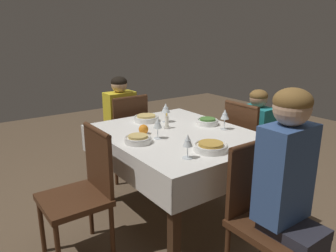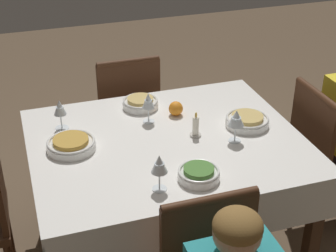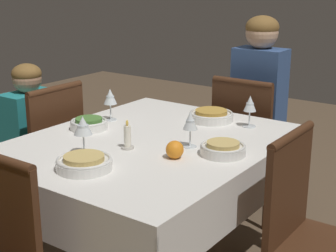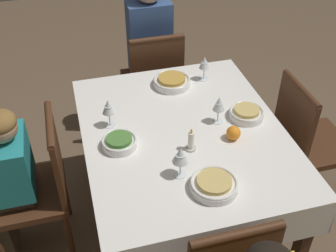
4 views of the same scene
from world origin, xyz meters
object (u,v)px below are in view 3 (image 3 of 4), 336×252
Objects in this scene: person_adult_denim at (262,103)px; bowl_west at (211,115)px; bowl_south at (89,124)px; bowl_east at (84,162)px; person_child_teal at (24,138)px; bowl_north at (223,148)px; orange_fruit at (175,150)px; candle_centerpiece at (127,139)px; wine_glass_west at (250,105)px; wine_glass_north at (190,122)px; chair_north at (314,235)px; chair_west at (249,140)px; dining_table at (150,158)px; wine_glass_east at (83,127)px; wine_glass_south at (110,98)px; chair_south at (44,152)px.

person_adult_denim is 5.35× the size of bowl_west.
bowl_south is 0.82× the size of bowl_east.
bowl_north is (0.02, 1.32, 0.21)m from person_child_teal.
candle_centerpiece is at bearing -84.93° from orange_fruit.
wine_glass_north is (0.43, -0.07, 0.00)m from wine_glass_west.
orange_fruit is (0.14, -0.56, 0.27)m from chair_north.
orange_fruit is at bearing 144.73° from bowl_east.
chair_west is 0.25m from person_adult_denim.
bowl_south is 0.72m from bowl_north.
dining_table is 0.38m from wine_glass_east.
wine_glass_north is at bearing 88.46° from chair_north.
bowl_east is at bearing 33.21° from wine_glass_south.
bowl_west is 3.05× the size of orange_fruit.
orange_fruit is (1.18, 0.18, 0.07)m from person_adult_denim.
person_adult_denim is 1.05m from wine_glass_north.
person_adult_denim is (-1.04, -0.74, 0.20)m from chair_north.
person_adult_denim is at bearing -171.55° from orange_fruit.
chair_north is 1.74m from person_child_teal.
wine_glass_west reaches higher than bowl_west.
bowl_west is 0.88m from bowl_east.
chair_south is 3.87× the size of bowl_west.
wine_glass_south is (-0.15, -0.37, 0.20)m from dining_table.
wine_glass_west reaches higher than bowl_north.
chair_south is at bearing -121.01° from bowl_east.
candle_centerpiece is (0.15, -0.01, 0.13)m from dining_table.
bowl_south and bowl_north have the same top height.
chair_north is at bearing 88.68° from chair_south.
chair_south is 0.52m from bowl_south.
chair_north is 5.32× the size of wine_glass_east.
wine_glass_south reaches higher than orange_fruit.
person_child_teal is (1.00, -1.00, -0.15)m from person_adult_denim.
dining_table is 0.80m from chair_north.
wine_glass_west is at bearing 153.76° from wine_glass_east.
person_child_teal reaches higher than chair_south.
chair_north is 0.86m from candle_centerpiece.
wine_glass_north is (0.02, 1.15, 0.30)m from person_child_teal.
dining_table is 1.06m from person_adult_denim.
chair_south is at bearing 88.68° from chair_north.
wine_glass_east reaches higher than dining_table.
wine_glass_east reaches higher than wine_glass_west.
bowl_east is 2.94× the size of orange_fruit.
dining_table is 7.79× the size of wine_glass_east.
candle_centerpiece is (1.20, -0.06, 0.08)m from person_adult_denim.
bowl_west is 0.63m from bowl_south.
person_adult_denim reaches higher than wine_glass_east.
wine_glass_south is at bearing -146.79° from bowl_east.
chair_south is 0.97m from bowl_west.
wine_glass_west is 0.44m from wine_glass_north.
chair_west reaches higher than bowl_south.
chair_north reaches higher than bowl_west.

